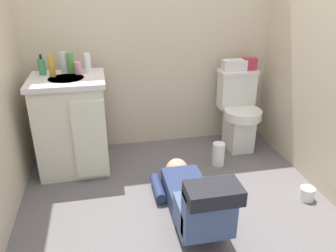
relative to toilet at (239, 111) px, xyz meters
name	(u,v)px	position (x,y,z in m)	size (l,w,h in m)	color
ground_plane	(176,207)	(-0.80, -0.81, -0.39)	(2.79, 3.16, 0.04)	#615B5D
wall_back	(150,20)	(-0.80, 0.31, 0.83)	(2.45, 0.08, 2.40)	beige
toilet	(239,111)	(0.00, 0.00, 0.00)	(0.36, 0.46, 0.75)	silver
vanity_cabinet	(72,124)	(-1.54, -0.10, 0.05)	(0.60, 0.53, 0.82)	beige
faucet	(67,67)	(-1.54, 0.04, 0.50)	(0.02, 0.02, 0.10)	silver
person_plumber	(193,199)	(-0.72, -1.00, -0.19)	(0.39, 1.06, 0.52)	navy
tissue_box	(234,65)	(-0.04, 0.09, 0.43)	(0.22, 0.11, 0.10)	silver
toiletry_bag	(249,64)	(0.11, 0.09, 0.44)	(0.12, 0.09, 0.11)	#B22D3F
soap_dispenser	(42,67)	(-1.73, 0.02, 0.52)	(0.06, 0.06, 0.17)	#3B9161
bottle_amber	(52,66)	(-1.65, -0.04, 0.54)	(0.05, 0.05, 0.17)	gold
bottle_clear	(64,62)	(-1.56, 0.06, 0.54)	(0.05, 0.05, 0.17)	silver
bottle_green	(71,63)	(-1.50, 0.03, 0.54)	(0.05, 0.05, 0.17)	#51A147
bottle_pink	(78,68)	(-1.45, -0.01, 0.50)	(0.06, 0.06, 0.10)	pink
bottle_white	(87,63)	(-1.37, 0.02, 0.53)	(0.06, 0.06, 0.16)	white
paper_towel_roll	(218,154)	(-0.30, -0.32, -0.26)	(0.11, 0.11, 0.21)	white
toilet_paper_roll	(307,194)	(0.19, -0.95, -0.32)	(0.11, 0.11, 0.10)	white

